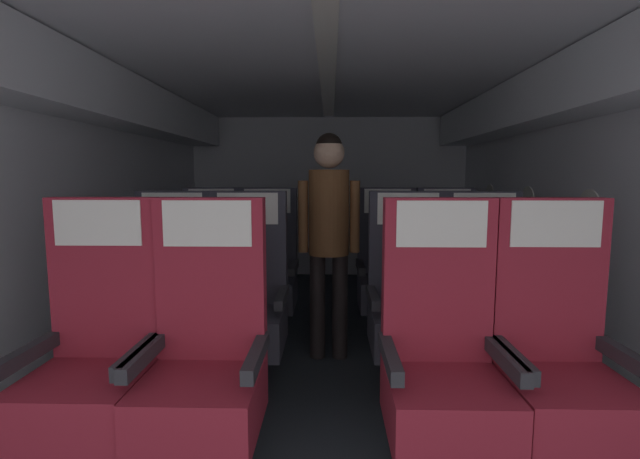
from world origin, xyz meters
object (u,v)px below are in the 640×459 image
Objects in this scene: seat_a_right_aisle at (558,365)px; seat_b_right_window at (408,304)px; seat_a_left_window at (94,361)px; seat_b_right_aisle at (485,305)px; seat_c_left_window at (210,272)px; flight_attendant at (329,222)px; seat_c_right_window at (388,273)px; seat_a_right_window at (443,366)px; seat_c_left_aisle at (267,273)px; seat_a_left_aisle at (205,364)px; seat_b_left_window at (171,303)px; seat_b_left_aisle at (247,303)px; seat_c_right_aisle at (447,274)px.

seat_a_right_aisle and seat_b_right_window have the same top height.
seat_b_right_aisle is at bearing 24.60° from seat_a_left_window.
flight_attendant is at bearing -28.46° from seat_c_left_window.
seat_a_left_window is at bearing -129.35° from seat_c_right_window.
seat_c_left_aisle is at bearing 119.02° from seat_a_right_window.
seat_b_left_window is at bearing 117.38° from seat_a_left_aisle.
seat_b_left_aisle is 1.00× the size of seat_b_right_window.
seat_b_right_aisle is at bearing 90.12° from seat_a_right_aisle.
seat_b_right_window is 1.00× the size of seat_c_left_window.
seat_b_right_window is at bearing -40.93° from seat_c_left_aisle.
seat_c_left_window is 1.00× the size of seat_c_right_window.
seat_b_left_window is at bearing -155.17° from seat_c_right_aisle.
seat_c_left_window is 0.76× the size of flight_attendant.
seat_c_right_aisle is 1.00× the size of seat_c_right_window.
seat_b_left_aisle is at bearing -163.02° from flight_attendant.
seat_a_right_aisle is (1.50, 0.02, 0.00)m from seat_a_left_aisle.
seat_b_left_aisle is at bearing -179.31° from seat_b_right_window.
seat_a_right_window is at bearing -42.35° from seat_b_left_aisle.
flight_attendant reaches higher than seat_b_left_aisle.
seat_a_right_aisle is 0.49m from seat_a_right_window.
seat_a_left_window is at bearing 178.11° from seat_a_left_aisle.
seat_a_left_window is 1.00× the size of seat_a_left_aisle.
seat_a_right_aisle is at bearing -24.47° from seat_b_left_window.
flight_attendant is at bearing 68.16° from seat_a_left_aisle.
flight_attendant is (1.00, 0.38, 0.48)m from seat_b_left_window.
seat_a_left_aisle is at bearing -179.24° from seat_a_right_aisle.
flight_attendant is (-0.97, 0.37, 0.48)m from seat_b_right_aisle.
seat_c_right_window is 0.76× the size of flight_attendant.
seat_a_right_aisle is 1.00× the size of seat_c_right_aisle.
seat_c_right_window is (1.00, 0.03, 0.00)m from seat_c_left_aisle.
seat_b_right_aisle and seat_b_right_window have the same top height.
seat_b_left_window is 1.00× the size of seat_c_left_window.
seat_a_left_aisle and seat_a_right_aisle have the same top height.
seat_c_left_window is 1.22m from flight_attendant.
seat_b_right_window is 0.78m from flight_attendant.
seat_c_left_window is (-1.48, 1.83, 0.00)m from seat_a_right_window.
seat_c_right_aisle is at bearing -0.20° from seat_c_left_window.
seat_c_left_window is at bearing 131.74° from flight_attendant.
flight_attendant reaches higher than seat_b_right_window.
seat_a_right_window is at bearing -178.15° from seat_a_right_aisle.
seat_a_right_aisle is at bearing -62.29° from seat_b_right_window.
seat_a_left_window is at bearing 179.54° from seat_a_right_window.
seat_b_right_window is at bearing -31.36° from seat_c_left_window.
seat_b_right_aisle is at bearing -24.89° from seat_c_left_window.
seat_a_left_window is 1.76m from seat_b_right_window.
seat_a_right_window is 1.00× the size of seat_b_left_window.
seat_c_right_aisle is (-0.00, 0.90, 0.00)m from seat_b_right_aisle.
seat_a_right_aisle is 1.00× the size of seat_a_right_window.
seat_a_left_aisle is 2.36m from seat_c_right_aisle.
seat_b_left_window is 1.97m from seat_b_right_aisle.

